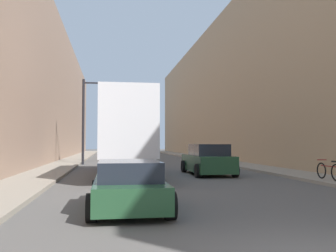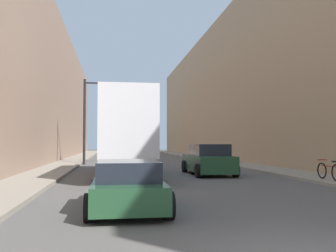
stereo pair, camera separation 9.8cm
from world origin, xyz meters
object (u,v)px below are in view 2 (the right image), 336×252
object	(u,v)px
semi_truck	(124,132)
traffic_signal_gantry	(101,106)
sedan_car	(127,186)
suv_car	(208,160)
parked_bicycle	(329,171)

from	to	relation	value
semi_truck	traffic_signal_gantry	xyz separation A→B (m)	(-1.59, 10.60, 2.41)
sedan_car	suv_car	xyz separation A→B (m)	(4.85, 10.13, 0.18)
semi_truck	traffic_signal_gantry	size ratio (longest dim) A/B	1.64
parked_bicycle	semi_truck	bearing A→B (deg)	148.19
traffic_signal_gantry	sedan_car	bearing A→B (deg)	-86.35
semi_truck	parked_bicycle	bearing A→B (deg)	-31.81
suv_car	traffic_signal_gantry	bearing A→B (deg)	119.64
sedan_car	traffic_signal_gantry	distance (m)	21.44
semi_truck	sedan_car	world-z (taller)	semi_truck
semi_truck	traffic_signal_gantry	distance (m)	10.99
suv_car	traffic_signal_gantry	xyz separation A→B (m)	(-6.19, 10.87, 3.95)
sedan_car	parked_bicycle	distance (m)	10.22
semi_truck	suv_car	bearing A→B (deg)	-3.35
semi_truck	suv_car	distance (m)	4.85
traffic_signal_gantry	parked_bicycle	distance (m)	19.43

